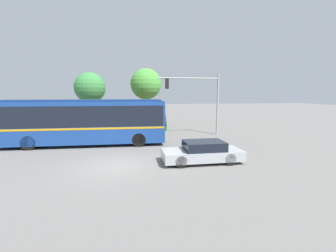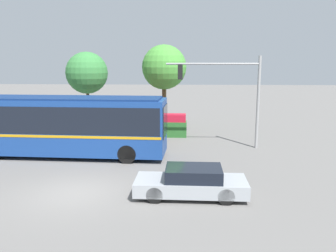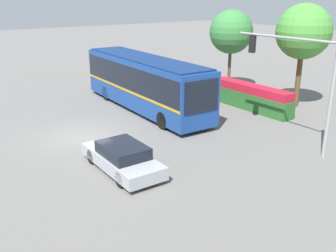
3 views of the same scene
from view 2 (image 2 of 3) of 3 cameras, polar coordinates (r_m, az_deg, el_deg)
ground_plane at (r=15.08m, az=-14.90°, el=-10.52°), size 140.00×140.00×0.00m
city_bus at (r=20.55m, az=-17.27°, el=0.51°), size 12.04×3.05×3.39m
sedan_foreground at (r=14.08m, az=3.88°, el=-9.20°), size 4.47×1.84×1.20m
traffic_light_pole at (r=21.73m, az=10.51°, el=6.25°), size 5.76×0.24×5.69m
flowering_hedge at (r=25.24m, az=-4.02°, el=0.13°), size 6.22×1.03×1.62m
street_tree_left at (r=28.37m, az=-13.19°, el=8.47°), size 3.29×3.29×6.12m
street_tree_centre at (r=27.70m, az=-0.65°, el=9.59°), size 3.51×3.51×6.68m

